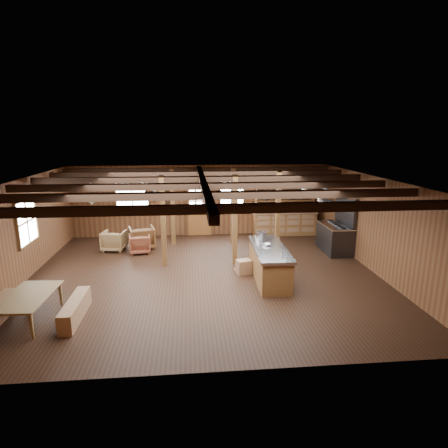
{
  "coord_description": "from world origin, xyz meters",
  "views": [
    {
      "loc": [
        -0.39,
        -10.17,
        4.04
      ],
      "look_at": [
        0.69,
        1.29,
        1.21
      ],
      "focal_mm": 30.0,
      "sensor_mm": 36.0,
      "label": 1
    }
  ],
  "objects_px": {
    "armchair_a": "(140,244)",
    "armchair_c": "(114,241)",
    "commercial_range": "(337,233)",
    "dining_table": "(31,308)",
    "armchair_b": "(142,238)",
    "kitchen_island": "(269,263)"
  },
  "relations": [
    {
      "from": "armchair_a",
      "to": "armchair_c",
      "type": "height_order",
      "value": "armchair_c"
    },
    {
      "from": "dining_table",
      "to": "armchair_c",
      "type": "relative_size",
      "value": 2.21
    },
    {
      "from": "commercial_range",
      "to": "armchair_c",
      "type": "distance_m",
      "value": 7.75
    },
    {
      "from": "kitchen_island",
      "to": "armchair_a",
      "type": "distance_m",
      "value": 4.8
    },
    {
      "from": "commercial_range",
      "to": "armchair_b",
      "type": "relative_size",
      "value": 2.35
    },
    {
      "from": "commercial_range",
      "to": "dining_table",
      "type": "xyz_separation_m",
      "value": [
        -8.55,
        -4.16,
        -0.35
      ]
    },
    {
      "from": "kitchen_island",
      "to": "armchair_b",
      "type": "xyz_separation_m",
      "value": [
        -3.9,
        3.3,
        -0.08
      ]
    },
    {
      "from": "dining_table",
      "to": "armchair_a",
      "type": "distance_m",
      "value": 4.95
    },
    {
      "from": "commercial_range",
      "to": "armchair_a",
      "type": "height_order",
      "value": "commercial_range"
    },
    {
      "from": "commercial_range",
      "to": "armchair_a",
      "type": "bearing_deg",
      "value": 176.1
    },
    {
      "from": "kitchen_island",
      "to": "armchair_a",
      "type": "relative_size",
      "value": 3.56
    },
    {
      "from": "commercial_range",
      "to": "armchair_b",
      "type": "bearing_deg",
      "value": 171.67
    },
    {
      "from": "kitchen_island",
      "to": "armchair_b",
      "type": "height_order",
      "value": "kitchen_island"
    },
    {
      "from": "dining_table",
      "to": "armchair_b",
      "type": "xyz_separation_m",
      "value": [
        1.8,
        5.15,
        0.1
      ]
    },
    {
      "from": "armchair_b",
      "to": "armchair_c",
      "type": "relative_size",
      "value": 1.13
    },
    {
      "from": "kitchen_island",
      "to": "armchair_c",
      "type": "bearing_deg",
      "value": 148.49
    },
    {
      "from": "commercial_range",
      "to": "armchair_b",
      "type": "height_order",
      "value": "commercial_range"
    },
    {
      "from": "armchair_a",
      "to": "armchair_c",
      "type": "bearing_deg",
      "value": -29.94
    },
    {
      "from": "dining_table",
      "to": "kitchen_island",
      "type": "bearing_deg",
      "value": -69.16
    },
    {
      "from": "kitchen_island",
      "to": "armchair_c",
      "type": "relative_size",
      "value": 3.28
    },
    {
      "from": "kitchen_island",
      "to": "armchair_b",
      "type": "relative_size",
      "value": 2.91
    },
    {
      "from": "armchair_a",
      "to": "armchair_b",
      "type": "bearing_deg",
      "value": -99.76
    }
  ]
}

